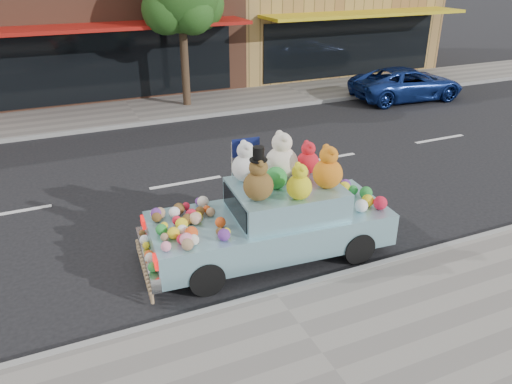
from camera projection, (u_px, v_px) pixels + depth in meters
ground at (186, 183)px, 12.24m from camera, size 120.00×120.00×0.00m
near_sidewalk at (322, 356)px, 6.84m from camera, size 60.00×3.00×0.12m
far_sidewalk at (133, 112)px, 17.59m from camera, size 60.00×3.00×0.12m
near_kerb at (274, 295)px, 8.08m from camera, size 60.00×0.12×0.13m
far_kerb at (142, 124)px, 16.35m from camera, size 60.00×0.12×0.13m
street_tree at (181, 0)px, 16.82m from camera, size 3.00×2.70×5.22m
car_blue at (407, 84)px, 19.13m from camera, size 4.51×2.31×1.22m
art_car at (272, 215)px, 8.98m from camera, size 4.60×2.06×2.28m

